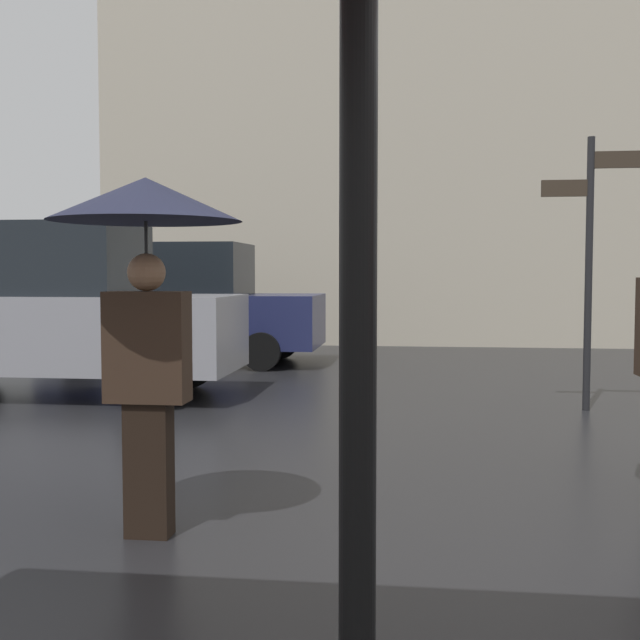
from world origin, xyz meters
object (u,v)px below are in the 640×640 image
at_px(pedestrian_with_umbrella, 146,247).
at_px(street_signpost, 590,246).
at_px(parked_car_left, 46,310).
at_px(parked_car_right, 181,304).

distance_m(pedestrian_with_umbrella, street_signpost, 5.69).
xyz_separation_m(parked_car_left, parked_car_right, (0.60, 3.62, -0.06)).
height_order(parked_car_right, street_signpost, street_signpost).
xyz_separation_m(pedestrian_with_umbrella, parked_car_right, (-2.40, 8.48, -0.66)).
relative_size(pedestrian_with_umbrella, parked_car_right, 0.45).
distance_m(parked_car_left, parked_car_right, 3.67).
xyz_separation_m(parked_car_right, street_signpost, (5.80, -3.92, 0.81)).
bearing_deg(parked_car_left, parked_car_right, 86.64).
distance_m(pedestrian_with_umbrella, parked_car_right, 8.84).
distance_m(parked_car_right, street_signpost, 7.05).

